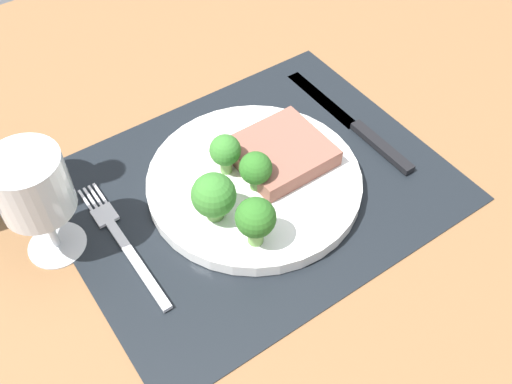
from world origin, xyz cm
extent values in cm
cube|color=brown|center=(0.00, 0.00, -1.50)|extent=(140.00, 110.00, 3.00)
cube|color=black|center=(0.00, 0.00, 0.15)|extent=(43.09, 34.32, 0.30)
cylinder|color=white|center=(0.00, 0.00, 1.10)|extent=(24.64, 24.64, 1.60)
cube|color=#8C5647|center=(4.19, 0.63, 2.94)|extent=(10.45, 9.82, 2.09)
cylinder|color=#6B994C|center=(-2.06, 2.66, 2.81)|extent=(1.37, 1.37, 1.81)
sphere|color=#387A2D|center=(-2.06, 2.66, 5.23)|extent=(3.57, 3.57, 3.57)
cylinder|color=#5B8942|center=(-6.62, -2.21, 2.60)|extent=(1.90, 1.90, 1.40)
sphere|color=#387A2D|center=(-6.62, -2.21, 5.33)|extent=(4.78, 4.78, 4.78)
cylinder|color=#6B994C|center=(-4.95, -7.40, 2.95)|extent=(1.66, 1.66, 2.11)
sphere|color=#2D6B23|center=(-4.95, -7.40, 5.79)|extent=(4.19, 4.19, 4.19)
cylinder|color=#5B8942|center=(-0.73, -1.33, 2.68)|extent=(1.30, 1.30, 1.55)
sphere|color=#2D6B23|center=(-0.73, -1.33, 5.01)|extent=(3.67, 3.67, 3.67)
cube|color=silver|center=(-16.14, -2.00, 0.55)|extent=(1.00, 13.00, 0.50)
cube|color=silver|center=(-16.14, 5.80, 0.55)|extent=(2.40, 2.60, 0.40)
cube|color=silver|center=(-17.04, 8.90, 0.55)|extent=(0.30, 3.60, 0.35)
cube|color=silver|center=(-16.44, 8.90, 0.55)|extent=(0.30, 3.60, 0.35)
cube|color=silver|center=(-15.84, 8.90, 0.55)|extent=(0.30, 3.60, 0.35)
cube|color=silver|center=(-15.24, 8.90, 0.55)|extent=(0.30, 3.60, 0.35)
cube|color=black|center=(16.28, -3.90, 0.70)|extent=(1.40, 10.00, 0.80)
cube|color=silver|center=(16.28, 7.60, 0.45)|extent=(1.80, 13.00, 0.30)
cylinder|color=silver|center=(-21.98, 5.32, 0.20)|extent=(6.21, 6.21, 0.40)
cylinder|color=silver|center=(-21.98, 5.32, 3.53)|extent=(0.80, 0.80, 6.26)
cylinder|color=silver|center=(-21.98, 5.32, 9.95)|extent=(7.25, 7.25, 6.58)
cylinder|color=tan|center=(-21.98, 5.32, 8.15)|extent=(6.38, 6.38, 2.98)
camera|label=1|loc=(-25.23, -36.59, 51.31)|focal=40.95mm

